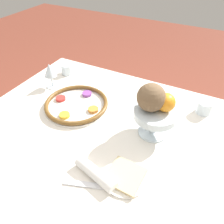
{
  "coord_description": "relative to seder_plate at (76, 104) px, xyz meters",
  "views": [
    {
      "loc": [
        0.3,
        -0.55,
        1.43
      ],
      "look_at": [
        -0.05,
        0.12,
        0.8
      ],
      "focal_mm": 35.0,
      "sensor_mm": 36.0,
      "label": 1
    }
  ],
  "objects": [
    {
      "name": "coconut",
      "position": [
        0.36,
        0.0,
        0.16
      ],
      "size": [
        0.11,
        0.11,
        0.11
      ],
      "color": "brown",
      "rests_on": "fruit_stand"
    },
    {
      "name": "orange_fruit",
      "position": [
        0.42,
        0.02,
        0.14
      ],
      "size": [
        0.08,
        0.08,
        0.08
      ],
      "color": "orange",
      "rests_on": "fruit_stand"
    },
    {
      "name": "bread_plate",
      "position": [
        0.38,
        -0.26,
        -0.01
      ],
      "size": [
        0.16,
        0.16,
        0.02
      ],
      "color": "silver",
      "rests_on": "dining_table"
    },
    {
      "name": "cup_far",
      "position": [
        -0.23,
        0.24,
        0.01
      ],
      "size": [
        0.07,
        0.07,
        0.06
      ],
      "color": "silver",
      "rests_on": "dining_table"
    },
    {
      "name": "fork_right",
      "position": [
        0.03,
        0.25,
        -0.01
      ],
      "size": [
        0.05,
        0.18,
        0.01
      ],
      "color": "silver",
      "rests_on": "dining_table"
    },
    {
      "name": "cup_near",
      "position": [
        0.4,
        0.17,
        0.01
      ],
      "size": [
        0.07,
        0.07,
        0.06
      ],
      "color": "silver",
      "rests_on": "dining_table"
    },
    {
      "name": "dining_table",
      "position": [
        0.24,
        -0.12,
        -0.4
      ],
      "size": [
        1.27,
        1.03,
        0.76
      ],
      "color": "silver",
      "rests_on": "ground_plane"
    },
    {
      "name": "napkin_roll",
      "position": [
        0.29,
        -0.3,
        0.01
      ],
      "size": [
        0.18,
        0.09,
        0.04
      ],
      "color": "white",
      "rests_on": "dining_table"
    },
    {
      "name": "cup_mid",
      "position": [
        0.56,
        0.24,
        0.01
      ],
      "size": [
        0.07,
        0.07,
        0.06
      ],
      "color": "silver",
      "rests_on": "dining_table"
    },
    {
      "name": "ground_plane",
      "position": [
        0.24,
        -0.12,
        -0.78
      ],
      "size": [
        8.0,
        8.0,
        0.0
      ],
      "primitive_type": "plane",
      "color": "brown"
    },
    {
      "name": "fruit_stand",
      "position": [
        0.39,
        0.0,
        0.08
      ],
      "size": [
        0.18,
        0.18,
        0.12
      ],
      "color": "silver",
      "rests_on": "dining_table"
    },
    {
      "name": "wine_glass",
      "position": [
        -0.22,
        0.09,
        0.08
      ],
      "size": [
        0.07,
        0.07,
        0.14
      ],
      "color": "silver",
      "rests_on": "dining_table"
    },
    {
      "name": "seder_plate",
      "position": [
        0.0,
        0.0,
        0.0
      ],
      "size": [
        0.31,
        0.31,
        0.03
      ],
      "color": "silver",
      "rests_on": "dining_table"
    },
    {
      "name": "spoon",
      "position": [
        0.28,
        -0.34,
        -0.01
      ],
      "size": [
        0.16,
        0.07,
        0.01
      ],
      "color": "silver",
      "rests_on": "dining_table"
    },
    {
      "name": "fork_left",
      "position": [
        0.0,
        0.25,
        -0.01
      ],
      "size": [
        0.04,
        0.18,
        0.01
      ],
      "color": "silver",
      "rests_on": "dining_table"
    }
  ]
}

